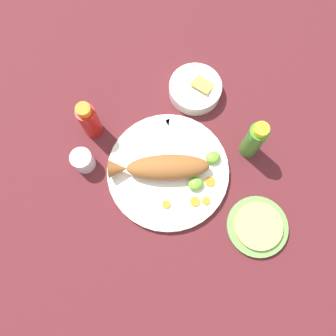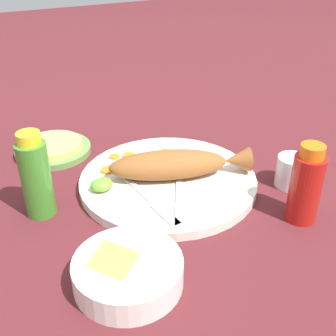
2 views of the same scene
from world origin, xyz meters
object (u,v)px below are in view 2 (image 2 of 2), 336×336
at_px(guacamole_bowl, 128,271).
at_px(main_plate, 168,181).
at_px(fried_fish, 176,164).
at_px(salt_cup, 291,173).
at_px(fork_far, 152,202).
at_px(fork_near, 180,202).
at_px(tortilla_plate, 53,150).
at_px(hot_sauce_bottle_red, 306,186).
at_px(hot_sauce_bottle_green, 36,177).

bearing_deg(guacamole_bowl, main_plate, -129.76).
height_order(fried_fish, salt_cup, fried_fish).
height_order(fried_fish, fork_far, fried_fish).
height_order(fork_near, salt_cup, salt_cup).
xyz_separation_m(fried_fish, tortilla_plate, (0.18, -0.24, -0.04)).
height_order(main_plate, fried_fish, fried_fish).
height_order(main_plate, salt_cup, salt_cup).
bearing_deg(guacamole_bowl, fried_fish, -132.99).
bearing_deg(hot_sauce_bottle_red, main_plate, -52.36).
bearing_deg(guacamole_bowl, tortilla_plate, -90.49).
bearing_deg(fork_far, main_plate, 128.50).
bearing_deg(salt_cup, main_plate, -27.51).
bearing_deg(fork_near, hot_sauce_bottle_red, 85.29).
height_order(main_plate, hot_sauce_bottle_red, hot_sauce_bottle_red).
height_order(salt_cup, tortilla_plate, salt_cup).
xyz_separation_m(fork_near, fork_far, (0.04, -0.02, 0.00)).
xyz_separation_m(salt_cup, tortilla_plate, (0.38, -0.34, -0.02)).
relative_size(fried_fish, hot_sauce_bottle_red, 1.95).
height_order(fork_far, guacamole_bowl, guacamole_bowl).
height_order(hot_sauce_bottle_green, tortilla_plate, hot_sauce_bottle_green).
relative_size(salt_cup, tortilla_plate, 0.37).
distance_m(hot_sauce_bottle_red, salt_cup, 0.11).
distance_m(fried_fish, tortilla_plate, 0.30).
xyz_separation_m(fork_near, hot_sauce_bottle_red, (-0.17, 0.11, 0.05)).
bearing_deg(fork_far, guacamole_bowl, -42.28).
height_order(hot_sauce_bottle_red, tortilla_plate, hot_sauce_bottle_red).
distance_m(main_plate, fried_fish, 0.04).
bearing_deg(fried_fish, guacamole_bowl, 66.80).
bearing_deg(guacamole_bowl, fork_near, -141.42).
relative_size(salt_cup, guacamole_bowl, 0.39).
distance_m(fork_near, fork_far, 0.05).
bearing_deg(fork_near, guacamole_bowl, -22.88).
relative_size(hot_sauce_bottle_red, salt_cup, 2.33).
bearing_deg(fork_far, hot_sauce_bottle_green, -121.96).
xyz_separation_m(fork_near, hot_sauce_bottle_green, (0.22, -0.11, 0.05)).
height_order(hot_sauce_bottle_green, salt_cup, hot_sauce_bottle_green).
relative_size(main_plate, fried_fish, 1.23).
distance_m(main_plate, tortilla_plate, 0.29).
height_order(hot_sauce_bottle_red, guacamole_bowl, hot_sauce_bottle_red).
bearing_deg(hot_sauce_bottle_green, fork_near, 153.66).
distance_m(fried_fish, hot_sauce_bottle_green, 0.26).
distance_m(hot_sauce_bottle_green, guacamole_bowl, 0.24).
bearing_deg(tortilla_plate, hot_sauce_bottle_red, 126.42).
bearing_deg(fried_fish, fork_near, 85.37).
relative_size(guacamole_bowl, tortilla_plate, 0.95).
xyz_separation_m(main_plate, salt_cup, (-0.21, 0.11, 0.02)).
relative_size(main_plate, hot_sauce_bottle_red, 2.40).
bearing_deg(hot_sauce_bottle_green, hot_sauce_bottle_red, 150.46).
relative_size(fork_near, salt_cup, 2.78).
bearing_deg(tortilla_plate, main_plate, 125.34).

